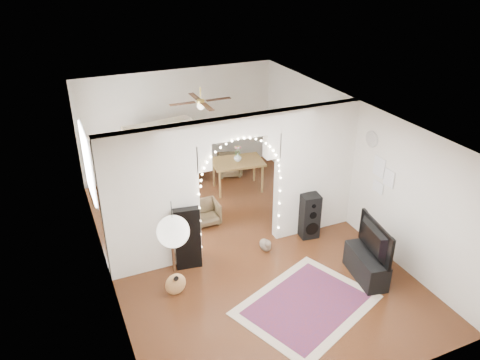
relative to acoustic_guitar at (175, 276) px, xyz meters
name	(u,v)px	position (x,y,z in m)	size (l,w,h in m)	color
floor	(238,245)	(1.56, 0.91, -0.39)	(7.50, 7.50, 0.00)	black
ceiling	(238,116)	(1.56, 0.91, 2.31)	(5.00, 7.50, 0.02)	white
wall_back	(179,123)	(1.56, 4.66, 0.96)	(5.00, 0.02, 2.70)	silver
wall_front	(362,316)	(1.56, -2.84, 0.96)	(5.00, 0.02, 2.70)	silver
wall_left	(101,213)	(-0.94, 0.91, 0.96)	(0.02, 7.50, 2.70)	silver
wall_right	(350,163)	(4.06, 0.91, 0.96)	(0.02, 7.50, 2.70)	silver
divider_wall	(238,182)	(1.56, 0.91, 1.03)	(5.00, 0.20, 2.70)	silver
fairy_lights	(241,179)	(1.56, 0.78, 1.16)	(1.64, 0.04, 1.60)	#FFEABF
window	(88,163)	(-0.91, 2.71, 1.11)	(0.04, 1.20, 1.40)	white
wall_clock	(372,139)	(4.04, 0.31, 1.71)	(0.31, 0.31, 0.03)	white
picture_frames	(382,176)	(4.04, -0.09, 1.11)	(0.02, 0.50, 0.70)	white
paper_lantern	(173,232)	(-0.34, -1.49, 1.86)	(0.40, 0.40, 0.40)	white
ceiling_fan	(201,101)	(1.56, 2.91, 2.01)	(1.10, 1.10, 0.30)	gold
area_rug	(307,305)	(1.90, -1.13, -0.39)	(2.16, 1.63, 0.02)	maroon
guitar_case	(188,238)	(0.45, 0.66, 0.22)	(0.47, 0.16, 1.23)	black
acoustic_guitar	(175,276)	(0.00, 0.00, 0.00)	(0.38, 0.22, 0.90)	tan
tabby_cat	(266,245)	(1.98, 0.55, -0.27)	(0.24, 0.48, 0.31)	brown
floor_speaker	(310,216)	(3.01, 0.66, 0.08)	(0.40, 0.37, 0.94)	black
media_console	(366,266)	(3.24, -0.91, -0.14)	(0.40, 1.00, 0.50)	black
tv	(370,240)	(3.24, -0.91, 0.42)	(1.07, 0.14, 0.62)	black
bookcase	(161,157)	(0.84, 3.92, 0.44)	(1.64, 0.41, 1.68)	beige
dining_table	(238,164)	(2.50, 3.13, 0.29)	(1.30, 0.95, 0.76)	brown
flower_vase	(238,157)	(2.50, 3.13, 0.46)	(0.18, 0.18, 0.19)	white
dining_chair_left	(206,213)	(1.26, 1.97, -0.15)	(0.53, 0.54, 0.49)	#4D3D26
dining_chair_right	(230,165)	(2.63, 3.96, -0.12)	(0.59, 0.60, 0.55)	#4D3D26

